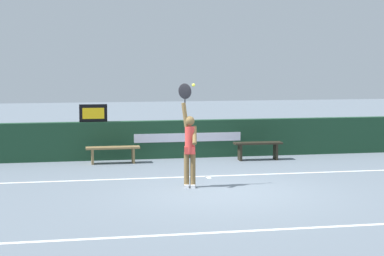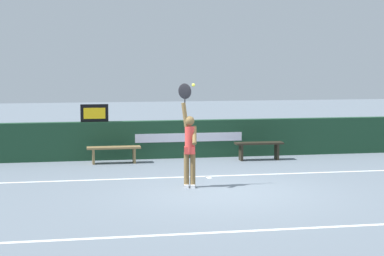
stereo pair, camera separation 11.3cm
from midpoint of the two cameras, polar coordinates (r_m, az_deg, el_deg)
name	(u,v)px [view 1 (the left image)]	position (r m, az deg, el deg)	size (l,w,h in m)	color
ground_plane	(226,192)	(14.05, 2.72, -5.54)	(60.00, 60.00, 0.00)	slate
court_lines	(233,198)	(13.47, 3.34, -6.03)	(10.23, 5.20, 0.00)	white
back_wall	(184,139)	(18.82, -0.88, -0.95)	(14.12, 0.30, 1.07)	#193C26
speed_display	(93,113)	(18.47, -8.70, 1.28)	(0.76, 0.16, 0.49)	black
tennis_player	(190,145)	(14.38, -0.44, -1.48)	(0.44, 0.41, 2.30)	brown
tennis_ball	(193,85)	(14.36, -0.10, 3.73)	(0.07, 0.07, 0.07)	#D2D936
courtside_bench_near	(258,147)	(18.46, 5.54, -1.62)	(1.36, 0.40, 0.50)	black
courtside_bench_far	(113,151)	(17.91, -7.03, -1.96)	(1.44, 0.36, 0.45)	olive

